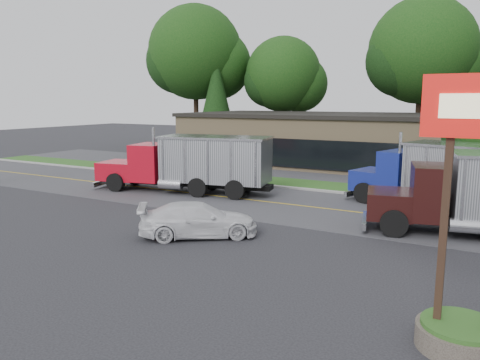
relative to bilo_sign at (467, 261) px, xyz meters
The scene contains 15 objects.
ground 10.98m from the bilo_sign, 166.61° to the left, with size 140.00×140.00×0.00m, color #36363C.
road 15.70m from the bilo_sign, 132.40° to the left, with size 60.00×8.00×0.02m, color #545458.
center_line 15.70m from the bilo_sign, 132.40° to the left, with size 60.00×0.12×0.01m, color gold.
curb 19.00m from the bilo_sign, 123.77° to the left, with size 60.00×0.30×0.12m, color #9E9E99.
grass_verge 20.51m from the bilo_sign, 120.96° to the left, with size 60.00×3.40×0.03m, color #2D5E20.
far_parking 24.91m from the bilo_sign, 115.02° to the left, with size 60.00×7.00×0.02m, color #545458.
strip_mall 29.74m from the bilo_sign, 106.61° to the left, with size 32.00×12.00×4.00m, color tan.
bilo_sign is the anchor object (origin of this frame).
tree_far_a 46.76m from the bilo_sign, 131.21° to the left, with size 11.23×10.57×16.02m.
tree_far_b 42.28m from the bilo_sign, 119.10° to the left, with size 8.53×8.03×12.17m.
tree_far_c 37.91m from the bilo_sign, 99.82° to the left, with size 10.40×9.79×14.84m.
evergreen_left 42.09m from the bilo_sign, 129.19° to the left, with size 4.49×4.49×10.20m.
dump_truck_red 19.23m from the bilo_sign, 142.47° to the left, with size 10.89×4.44×3.36m.
dump_truck_blue 14.13m from the bilo_sign, 99.27° to the left, with size 7.84×4.50×3.36m.
rally_car 10.92m from the bilo_sign, 156.11° to the left, with size 1.91×4.71×1.37m, color silver.
Camera 1 is at (10.89, -13.22, 5.42)m, focal length 35.00 mm.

